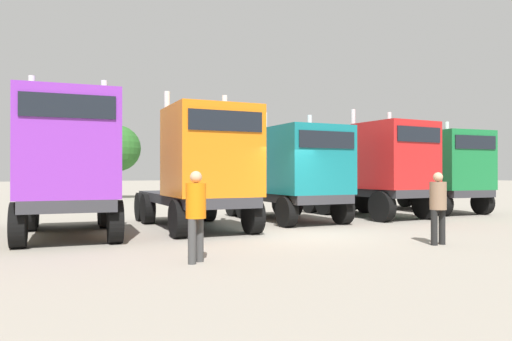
{
  "coord_description": "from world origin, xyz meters",
  "views": [
    {
      "loc": [
        -8.05,
        -11.25,
        1.77
      ],
      "look_at": [
        0.7,
        3.93,
        1.86
      ],
      "focal_mm": 33.97,
      "sensor_mm": 36.0,
      "label": 1
    }
  ],
  "objects_px": {
    "semi_truck_teal": "(299,173)",
    "semi_truck_red": "(384,169)",
    "semi_truck_orange": "(204,168)",
    "visitor_in_hivis": "(196,209)",
    "semi_truck_purple": "(69,163)",
    "visitor_with_camera": "(438,203)",
    "semi_truck_green": "(442,171)"
  },
  "relations": [
    {
      "from": "semi_truck_teal",
      "to": "visitor_with_camera",
      "type": "xyz_separation_m",
      "value": [
        -0.09,
        -6.07,
        -0.74
      ]
    },
    {
      "from": "semi_truck_purple",
      "to": "visitor_with_camera",
      "type": "height_order",
      "value": "semi_truck_purple"
    },
    {
      "from": "semi_truck_purple",
      "to": "visitor_in_hivis",
      "type": "bearing_deg",
      "value": 28.03
    },
    {
      "from": "semi_truck_purple",
      "to": "semi_truck_orange",
      "type": "xyz_separation_m",
      "value": [
        3.85,
        -0.09,
        -0.1
      ]
    },
    {
      "from": "semi_truck_red",
      "to": "semi_truck_green",
      "type": "bearing_deg",
      "value": 99.0
    },
    {
      "from": "visitor_in_hivis",
      "to": "visitor_with_camera",
      "type": "distance_m",
      "value": 6.15
    },
    {
      "from": "semi_truck_orange",
      "to": "visitor_in_hivis",
      "type": "xyz_separation_m",
      "value": [
        -2.21,
        -4.64,
        -0.87
      ]
    },
    {
      "from": "semi_truck_red",
      "to": "semi_truck_green",
      "type": "xyz_separation_m",
      "value": [
        3.98,
        0.5,
        -0.08
      ]
    },
    {
      "from": "semi_truck_purple",
      "to": "visitor_in_hivis",
      "type": "distance_m",
      "value": 5.1
    },
    {
      "from": "visitor_in_hivis",
      "to": "visitor_with_camera",
      "type": "xyz_separation_m",
      "value": [
        6.1,
        -0.77,
        -0.01
      ]
    },
    {
      "from": "semi_truck_teal",
      "to": "semi_truck_red",
      "type": "height_order",
      "value": "semi_truck_red"
    },
    {
      "from": "semi_truck_orange",
      "to": "visitor_with_camera",
      "type": "distance_m",
      "value": 6.72
    },
    {
      "from": "semi_truck_orange",
      "to": "visitor_with_camera",
      "type": "height_order",
      "value": "semi_truck_orange"
    },
    {
      "from": "semi_truck_teal",
      "to": "visitor_in_hivis",
      "type": "xyz_separation_m",
      "value": [
        -6.19,
        -5.3,
        -0.73
      ]
    },
    {
      "from": "semi_truck_purple",
      "to": "semi_truck_red",
      "type": "xyz_separation_m",
      "value": [
        11.68,
        0.29,
        -0.09
      ]
    },
    {
      "from": "semi_truck_teal",
      "to": "semi_truck_red",
      "type": "bearing_deg",
      "value": 90.48
    },
    {
      "from": "visitor_with_camera",
      "to": "visitor_in_hivis",
      "type": "bearing_deg",
      "value": 83.55
    },
    {
      "from": "semi_truck_orange",
      "to": "semi_truck_red",
      "type": "bearing_deg",
      "value": 98.46
    },
    {
      "from": "semi_truck_purple",
      "to": "semi_truck_orange",
      "type": "bearing_deg",
      "value": 97.59
    },
    {
      "from": "semi_truck_purple",
      "to": "semi_truck_red",
      "type": "height_order",
      "value": "semi_truck_purple"
    },
    {
      "from": "semi_truck_orange",
      "to": "visitor_in_hivis",
      "type": "height_order",
      "value": "semi_truck_orange"
    },
    {
      "from": "semi_truck_orange",
      "to": "semi_truck_red",
      "type": "relative_size",
      "value": 1.13
    },
    {
      "from": "semi_truck_purple",
      "to": "semi_truck_teal",
      "type": "distance_m",
      "value": 7.85
    },
    {
      "from": "semi_truck_purple",
      "to": "semi_truck_green",
      "type": "xyz_separation_m",
      "value": [
        15.66,
        0.79,
        -0.17
      ]
    },
    {
      "from": "semi_truck_teal",
      "to": "semi_truck_green",
      "type": "height_order",
      "value": "semi_truck_green"
    },
    {
      "from": "visitor_in_hivis",
      "to": "semi_truck_red",
      "type": "bearing_deg",
      "value": -98.58
    },
    {
      "from": "semi_truck_teal",
      "to": "visitor_in_hivis",
      "type": "bearing_deg",
      "value": -44.75
    },
    {
      "from": "semi_truck_purple",
      "to": "semi_truck_teal",
      "type": "bearing_deg",
      "value": 103.1
    },
    {
      "from": "visitor_with_camera",
      "to": "semi_truck_teal",
      "type": "bearing_deg",
      "value": -0.07
    },
    {
      "from": "semi_truck_teal",
      "to": "visitor_in_hivis",
      "type": "relative_size",
      "value": 3.28
    },
    {
      "from": "visitor_in_hivis",
      "to": "semi_truck_green",
      "type": "bearing_deg",
      "value": -103.65
    },
    {
      "from": "visitor_in_hivis",
      "to": "visitor_with_camera",
      "type": "height_order",
      "value": "visitor_in_hivis"
    }
  ]
}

